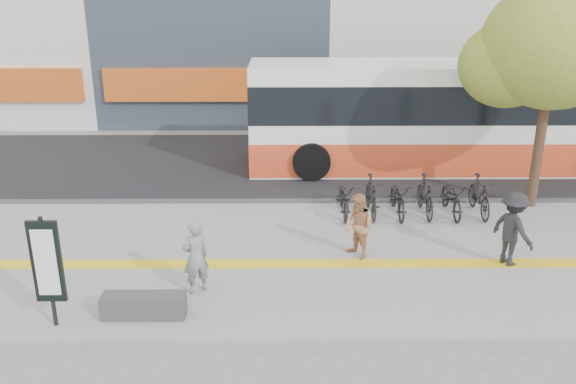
{
  "coord_description": "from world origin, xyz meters",
  "views": [
    {
      "loc": [
        0.11,
        -11.18,
        6.22
      ],
      "look_at": [
        0.19,
        2.0,
        1.47
      ],
      "focal_mm": 36.96,
      "sensor_mm": 36.0,
      "label": 1
    }
  ],
  "objects_px": {
    "bench": "(144,306)",
    "signboard": "(47,263)",
    "street_tree": "(551,47)",
    "bus": "(448,119)",
    "pedestrian_tan": "(358,227)",
    "pedestrian_dark": "(513,229)",
    "seated_woman": "(195,257)"
  },
  "relations": [
    {
      "from": "street_tree",
      "to": "pedestrian_tan",
      "type": "relative_size",
      "value": 4.08
    },
    {
      "from": "bench",
      "to": "signboard",
      "type": "xyz_separation_m",
      "value": [
        -1.6,
        -0.31,
        1.06
      ]
    },
    {
      "from": "signboard",
      "to": "bus",
      "type": "xyz_separation_m",
      "value": [
        9.87,
        10.01,
        0.37
      ]
    },
    {
      "from": "bench",
      "to": "bus",
      "type": "relative_size",
      "value": 0.12
    },
    {
      "from": "street_tree",
      "to": "pedestrian_tan",
      "type": "distance_m",
      "value": 7.37
    },
    {
      "from": "seated_woman",
      "to": "signboard",
      "type": "bearing_deg",
      "value": -6.05
    },
    {
      "from": "pedestrian_dark",
      "to": "street_tree",
      "type": "bearing_deg",
      "value": -53.53
    },
    {
      "from": "bench",
      "to": "signboard",
      "type": "bearing_deg",
      "value": -169.19
    },
    {
      "from": "signboard",
      "to": "pedestrian_tan",
      "type": "height_order",
      "value": "signboard"
    },
    {
      "from": "signboard",
      "to": "bus",
      "type": "height_order",
      "value": "bus"
    },
    {
      "from": "signboard",
      "to": "seated_woman",
      "type": "height_order",
      "value": "signboard"
    },
    {
      "from": "signboard",
      "to": "pedestrian_tan",
      "type": "bearing_deg",
      "value": 25.41
    },
    {
      "from": "signboard",
      "to": "seated_woman",
      "type": "relative_size",
      "value": 1.39
    },
    {
      "from": "street_tree",
      "to": "seated_woman",
      "type": "xyz_separation_m",
      "value": [
        -8.89,
        -5.06,
        -3.64
      ]
    },
    {
      "from": "pedestrian_tan",
      "to": "bench",
      "type": "bearing_deg",
      "value": -92.39
    },
    {
      "from": "bus",
      "to": "pedestrian_tan",
      "type": "relative_size",
      "value": 8.66
    },
    {
      "from": "bench",
      "to": "pedestrian_dark",
      "type": "relative_size",
      "value": 0.93
    },
    {
      "from": "bench",
      "to": "street_tree",
      "type": "height_order",
      "value": "street_tree"
    },
    {
      "from": "bench",
      "to": "signboard",
      "type": "height_order",
      "value": "signboard"
    },
    {
      "from": "street_tree",
      "to": "pedestrian_tan",
      "type": "xyz_separation_m",
      "value": [
        -5.37,
        -3.47,
        -3.66
      ]
    },
    {
      "from": "signboard",
      "to": "bus",
      "type": "relative_size",
      "value": 0.16
    },
    {
      "from": "bench",
      "to": "pedestrian_dark",
      "type": "distance_m",
      "value": 8.16
    },
    {
      "from": "seated_woman",
      "to": "pedestrian_tan",
      "type": "distance_m",
      "value": 3.87
    },
    {
      "from": "signboard",
      "to": "pedestrian_dark",
      "type": "height_order",
      "value": "signboard"
    },
    {
      "from": "seated_woman",
      "to": "pedestrian_tan",
      "type": "bearing_deg",
      "value": 171.14
    },
    {
      "from": "bench",
      "to": "street_tree",
      "type": "xyz_separation_m",
      "value": [
        9.78,
        6.02,
        4.21
      ]
    },
    {
      "from": "seated_woman",
      "to": "pedestrian_dark",
      "type": "bearing_deg",
      "value": 156.9
    },
    {
      "from": "bus",
      "to": "pedestrian_tan",
      "type": "bearing_deg",
      "value": -118.33
    },
    {
      "from": "seated_woman",
      "to": "pedestrian_tan",
      "type": "height_order",
      "value": "seated_woman"
    },
    {
      "from": "street_tree",
      "to": "pedestrian_dark",
      "type": "height_order",
      "value": "street_tree"
    },
    {
      "from": "bus",
      "to": "street_tree",
      "type": "bearing_deg",
      "value": -67.65
    },
    {
      "from": "street_tree",
      "to": "bus",
      "type": "relative_size",
      "value": 0.47
    }
  ]
}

